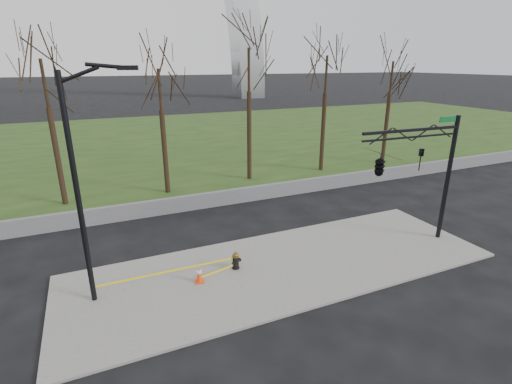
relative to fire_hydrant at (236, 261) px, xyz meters
name	(u,v)px	position (x,y,z in m)	size (l,w,h in m)	color
ground	(284,267)	(1.98, -0.56, -0.45)	(500.00, 500.00, 0.00)	black
sidewalk	(284,266)	(1.98, -0.56, -0.40)	(18.00, 6.00, 0.10)	slate
grass_strip	(157,140)	(1.98, 29.44, -0.42)	(120.00, 40.00, 0.06)	#223D16
guardrail	(222,198)	(1.98, 7.44, 0.00)	(60.00, 0.30, 0.90)	#59595B
tree_row	(161,118)	(-0.57, 11.44, 4.42)	(40.90, 4.00, 9.74)	black
fire_hydrant	(236,261)	(0.00, 0.00, 0.00)	(0.48, 0.31, 0.76)	black
traffic_cone	(199,275)	(-1.67, -0.40, -0.03)	(0.37, 0.37, 0.64)	#EF3F0C
street_light	(82,177)	(-5.23, -0.01, 4.24)	(2.35, 0.79, 8.21)	black
traffic_signal_mast	(394,163)	(6.89, -1.08, 3.70)	(5.10, 2.51, 6.00)	black
caution_tape	(181,271)	(-2.28, -0.03, 0.07)	(5.44, 0.45, 0.40)	yellow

